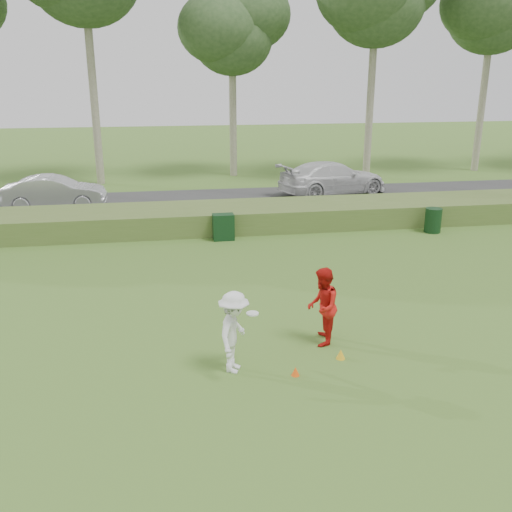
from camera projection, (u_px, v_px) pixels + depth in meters
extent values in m
plane|color=#3B6521|center=(286.00, 366.00, 12.64)|extent=(120.00, 120.00, 0.00)
cube|color=#466227|center=(224.00, 217.00, 23.76)|extent=(80.00, 3.00, 0.90)
cube|color=#2D2D2D|center=(213.00, 201.00, 28.58)|extent=(80.00, 6.00, 0.06)
cylinder|color=gray|center=(89.00, 42.00, 30.89)|extent=(0.44, 0.44, 15.50)
cylinder|color=gray|center=(233.00, 80.00, 34.17)|extent=(0.44, 0.44, 11.50)
ellipsoid|color=#2E4924|center=(232.00, 29.00, 33.28)|extent=(6.24, 6.24, 5.28)
cylinder|color=gray|center=(373.00, 58.00, 33.16)|extent=(0.44, 0.44, 14.00)
cylinder|color=gray|center=(487.00, 63.00, 35.72)|extent=(0.44, 0.44, 13.50)
ellipsoid|color=#2E4924|center=(494.00, 5.00, 34.68)|extent=(7.02, 7.02, 5.94)
imported|color=white|center=(234.00, 332.00, 12.20)|extent=(1.09, 1.35, 1.83)
cylinder|color=white|center=(252.00, 313.00, 12.14)|extent=(0.27, 0.27, 0.03)
imported|color=red|center=(322.00, 307.00, 13.46)|extent=(0.96, 1.09, 1.89)
cone|color=#FF540D|center=(295.00, 371.00, 12.23)|extent=(0.18, 0.18, 0.20)
cone|color=gold|center=(341.00, 354.00, 12.95)|extent=(0.21, 0.21, 0.23)
cube|color=black|center=(223.00, 227.00, 22.03)|extent=(0.82, 0.52, 1.02)
cylinder|color=black|center=(433.00, 220.00, 23.08)|extent=(0.84, 0.84, 0.99)
imported|color=#B4B4B8|center=(55.00, 192.00, 26.83)|extent=(4.67, 1.67, 1.53)
imported|color=silver|center=(333.00, 178.00, 29.96)|extent=(6.23, 3.75, 1.69)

